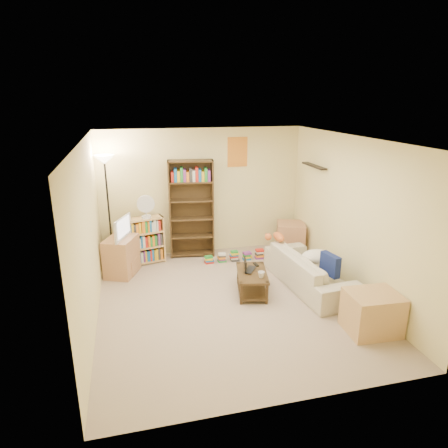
# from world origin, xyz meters

# --- Properties ---
(room) EXTENTS (4.50, 4.54, 2.52)m
(room) POSITION_xyz_m (0.00, 0.01, 1.62)
(room) COLOR tan
(room) RESTS_ON ground
(sofa) EXTENTS (2.11, 1.11, 0.58)m
(sofa) POSITION_xyz_m (1.43, 0.22, 0.29)
(sofa) COLOR beige
(sofa) RESTS_ON ground
(navy_pillow) EXTENTS (0.18, 0.39, 0.34)m
(navy_pillow) POSITION_xyz_m (1.56, -0.20, 0.55)
(navy_pillow) COLOR navy
(navy_pillow) RESTS_ON sofa
(cream_blanket) EXTENTS (0.53, 0.38, 0.23)m
(cream_blanket) POSITION_xyz_m (1.57, 0.28, 0.49)
(cream_blanket) COLOR white
(cream_blanket) RESTS_ON sofa
(tabby_cat) EXTENTS (0.46, 0.19, 0.16)m
(tabby_cat) POSITION_xyz_m (1.11, 0.95, 0.65)
(tabby_cat) COLOR orange
(tabby_cat) RESTS_ON sofa
(coffee_table) EXTENTS (0.63, 0.92, 0.37)m
(coffee_table) POSITION_xyz_m (0.41, 0.20, 0.23)
(coffee_table) COLOR #3D2B17
(coffee_table) RESTS_ON ground
(laptop) EXTENTS (0.51, 0.50, 0.03)m
(laptop) POSITION_xyz_m (0.43, 0.23, 0.38)
(laptop) COLOR black
(laptop) RESTS_ON coffee_table
(laptop_screen) EXTENTS (0.07, 0.28, 0.19)m
(laptop_screen) POSITION_xyz_m (0.31, 0.26, 0.48)
(laptop_screen) COLOR white
(laptop_screen) RESTS_ON laptop
(mug) EXTENTS (0.20, 0.20, 0.10)m
(mug) POSITION_xyz_m (0.49, -0.03, 0.42)
(mug) COLOR white
(mug) RESTS_ON coffee_table
(tv_remote) EXTENTS (0.06, 0.15, 0.02)m
(tv_remote) POSITION_xyz_m (0.56, 0.45, 0.38)
(tv_remote) COLOR black
(tv_remote) RESTS_ON coffee_table
(tv_stand) EXTENTS (0.67, 0.77, 0.69)m
(tv_stand) POSITION_xyz_m (-1.63, 1.46, 0.34)
(tv_stand) COLOR tan
(tv_stand) RESTS_ON ground
(television) EXTENTS (0.72, 0.56, 0.38)m
(television) POSITION_xyz_m (-1.63, 1.46, 0.88)
(television) COLOR black
(television) RESTS_ON tv_stand
(tall_bookshelf) EXTENTS (0.90, 0.40, 1.92)m
(tall_bookshelf) POSITION_xyz_m (-0.26, 2.05, 1.02)
(tall_bookshelf) COLOR #49331C
(tall_bookshelf) RESTS_ON ground
(short_bookshelf) EXTENTS (0.75, 0.43, 0.91)m
(short_bookshelf) POSITION_xyz_m (-1.19, 1.88, 0.45)
(short_bookshelf) COLOR tan
(short_bookshelf) RESTS_ON ground
(desk_fan) EXTENTS (0.32, 0.18, 0.44)m
(desk_fan) POSITION_xyz_m (-1.14, 1.84, 1.14)
(desk_fan) COLOR silver
(desk_fan) RESTS_ON short_bookshelf
(floor_lamp) EXTENTS (0.36, 0.36, 2.10)m
(floor_lamp) POSITION_xyz_m (-1.80, 1.84, 1.67)
(floor_lamp) COLOR black
(floor_lamp) RESTS_ON ground
(side_table) EXTENTS (0.69, 0.69, 0.63)m
(side_table) POSITION_xyz_m (1.72, 1.72, 0.31)
(side_table) COLOR tan
(side_table) RESTS_ON ground
(end_cabinet) EXTENTS (0.71, 0.60, 0.57)m
(end_cabinet) POSITION_xyz_m (1.65, -1.25, 0.28)
(end_cabinet) COLOR tan
(end_cabinet) RESTS_ON ground
(book_stacks) EXTENTS (1.18, 0.14, 0.20)m
(book_stacks) POSITION_xyz_m (0.51, 1.57, 0.09)
(book_stacks) COLOR red
(book_stacks) RESTS_ON ground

